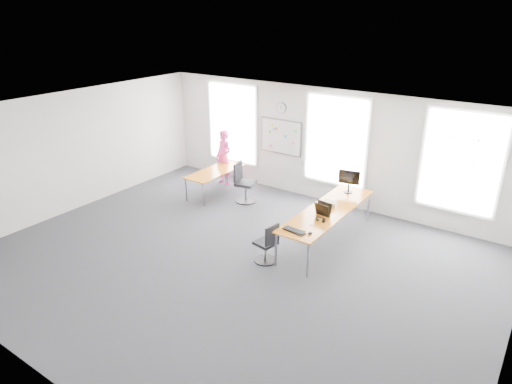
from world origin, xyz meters
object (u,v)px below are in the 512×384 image
Objects in this scene: chair_left at (244,185)px; monitor at (349,179)px; chair_right at (267,245)px; keyboard at (294,231)px; person at (224,157)px; headphones at (320,220)px; desk_right at (328,212)px; desk_left at (215,173)px.

chair_left is 1.93× the size of monitor.
chair_right is 1.79× the size of keyboard.
person is (-1.24, 0.72, 0.34)m from chair_left.
headphones is 1.82m from monitor.
chair_left is 2.90m from monitor.
desk_right is 1.31m from keyboard.
desk_left is 0.81m from person.
monitor is at bearing 10.39° from person.
monitor is (4.03, -0.34, 0.30)m from person.
chair_left is at bearing 164.66° from desk_right.
desk_left is at bearing 162.35° from keyboard.
desk_right is at bearing -118.59° from chair_left.
person reaches higher than headphones.
monitor reaches higher than headphones.
desk_left is 10.05× the size of headphones.
chair_right is at bearing -111.55° from desk_right.
person is (-3.49, 2.99, 0.43)m from chair_right.
chair_right is 2.80m from monitor.
headphones is at bearing -95.00° from monitor.
desk_right is 1.22m from monitor.
person reaches higher than desk_right.
monitor reaches higher than desk_left.
chair_left reaches higher than desk_left.
desk_right is 1.96× the size of person.
monitor reaches higher than keyboard.
chair_right is at bearing -35.06° from desk_left.
desk_left is at bearing 168.56° from desk_right.
chair_right is 0.81× the size of chair_left.
person is (-4.08, 1.50, 0.09)m from desk_right.
chair_right is at bearing -148.57° from keyboard.
chair_right is at bearing -148.41° from chair_left.
monitor reaches higher than chair_left.
chair_right is (3.22, -2.26, -0.23)m from desk_left.
chair_left reaches higher than desk_right.
desk_right is 6.53× the size of keyboard.
chair_right is at bearing -25.36° from person.
desk_right is 2.96m from chair_left.
person reaches higher than chair_left.
keyboard is (-0.09, -1.31, 0.06)m from desk_right.
person is at bearing 110.33° from desk_left.
desk_left is 4.20m from headphones.
monitor is at bearing 85.00° from headphones.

